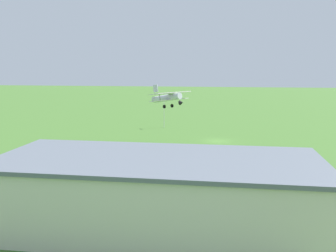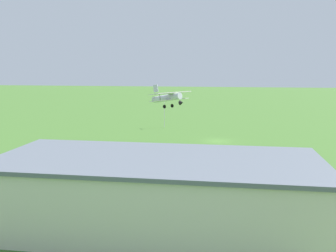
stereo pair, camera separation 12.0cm
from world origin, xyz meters
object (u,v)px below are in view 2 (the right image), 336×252
at_px(hangar, 157,193).
at_px(person_at_fence_line, 271,184).
at_px(biplane, 168,98).
at_px(car_yellow, 283,178).
at_px(car_grey, 94,168).
at_px(car_green, 36,170).
at_px(windsock, 162,102).
at_px(person_watching_takeoff, 169,165).
at_px(person_near_hangar_door, 78,176).
at_px(person_crossing_taxiway, 112,162).

relative_size(hangar, person_at_fence_line, 15.75).
height_order(biplane, car_yellow, biplane).
xyz_separation_m(car_grey, car_green, (7.18, 1.80, -0.01)).
bearing_deg(windsock, biplane, 102.48).
relative_size(car_green, person_watching_takeoff, 2.75).
distance_m(car_yellow, person_near_hangar_door, 24.77).
distance_m(car_green, windsock, 42.74).
bearing_deg(person_near_hangar_door, person_watching_takeoff, -146.73).
relative_size(car_yellow, person_near_hangar_door, 2.73).
distance_m(hangar, car_grey, 18.75).
relative_size(biplane, person_watching_takeoff, 4.62).
distance_m(person_at_fence_line, person_near_hangar_door, 22.90).
bearing_deg(car_grey, biplane, -111.46).
height_order(car_yellow, car_green, car_green).
relative_size(car_grey, person_watching_takeoff, 2.82).
xyz_separation_m(person_watching_takeoff, windsock, (7.30, -36.43, 5.23)).
height_order(biplane, windsock, biplane).
distance_m(person_crossing_taxiway, person_near_hangar_door, 7.10).
xyz_separation_m(car_grey, windsock, (-2.32, -39.54, 5.23)).
distance_m(biplane, car_yellow, 26.48).
bearing_deg(person_near_hangar_door, car_yellow, -173.35).
height_order(car_yellow, car_grey, car_grey).
bearing_deg(windsock, car_yellow, 118.25).
height_order(person_watching_takeoff, person_at_fence_line, person_at_fence_line).
xyz_separation_m(biplane, person_at_fence_line, (-15.18, 21.46, -7.90)).
xyz_separation_m(biplane, car_green, (14.26, 19.82, -7.95)).
height_order(car_green, person_crossing_taxiway, person_crossing_taxiway).
bearing_deg(car_green, person_crossing_taxiway, -150.55).
distance_m(hangar, person_watching_takeoff, 18.14).
xyz_separation_m(person_crossing_taxiway, person_near_hangar_door, (2.20, 6.75, -0.04)).
bearing_deg(hangar, windsock, -80.64).
xyz_separation_m(biplane, car_yellow, (-16.89, 18.77, -7.99)).
bearing_deg(person_at_fence_line, car_grey, -8.79).
bearing_deg(hangar, biplane, -82.72).
xyz_separation_m(hangar, person_at_fence_line, (-10.99, -11.36, -2.30)).
bearing_deg(windsock, person_crossing_taxiway, 88.81).
bearing_deg(car_grey, hangar, 127.31).
bearing_deg(windsock, hangar, 99.36).
bearing_deg(biplane, windsock, -77.52).
height_order(car_yellow, person_at_fence_line, person_at_fence_line).
distance_m(person_near_hangar_door, windsock, 43.58).
bearing_deg(car_green, biplane, -125.74).
xyz_separation_m(biplane, person_watching_takeoff, (-2.53, 14.91, -7.95)).
relative_size(hangar, car_yellow, 6.15).
bearing_deg(windsock, person_near_hangar_door, 86.08).
bearing_deg(person_watching_takeoff, windsock, -78.67).
relative_size(biplane, person_at_fence_line, 4.42).
relative_size(hangar, biplane, 3.56).
distance_m(car_grey, car_green, 7.40).
distance_m(hangar, windsock, 55.15).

